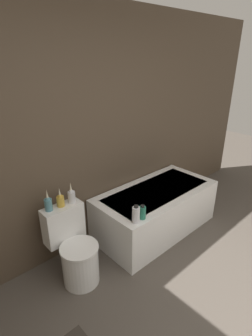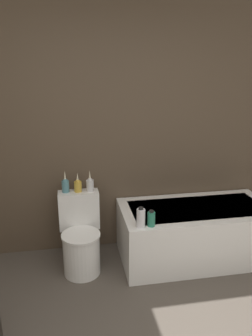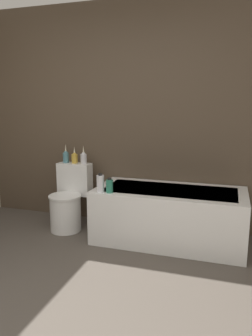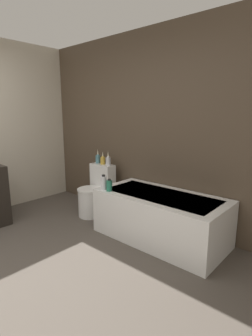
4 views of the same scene
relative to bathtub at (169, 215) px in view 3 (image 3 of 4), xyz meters
The scene contains 8 objects.
wall_back_tiled 1.36m from the bathtub, 151.32° to the left, with size 6.40×0.06×2.60m.
bathtub is the anchor object (origin of this frame).
toilet 1.19m from the bathtub, behind, with size 0.40×0.53×0.75m.
vase_gold 1.43m from the bathtub, behind, with size 0.07×0.07×0.22m.
vase_silver 1.32m from the bathtub, behind, with size 0.07×0.07×0.20m.
vase_bronze 1.21m from the bathtub, behind, with size 0.07×0.07×0.22m.
shampoo_bottle_tall 0.82m from the bathtub, 155.11° to the right, with size 0.08×0.08×0.19m.
shampoo_bottle_short 0.73m from the bathtub, 151.86° to the right, with size 0.07×0.07×0.15m.
Camera 3 is at (1.36, -1.35, 1.46)m, focal length 35.00 mm.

